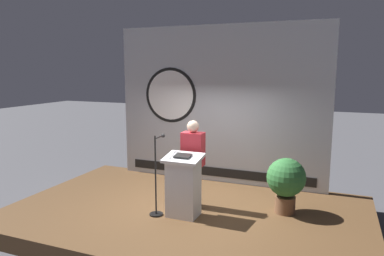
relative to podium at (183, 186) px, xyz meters
name	(u,v)px	position (x,y,z in m)	size (l,w,h in m)	color
ground_plane	(187,225)	(-0.05, 0.28, -0.84)	(40.00, 40.00, 0.00)	#4C4C51
stage_platform	(187,217)	(-0.05, 0.28, -0.69)	(6.40, 4.00, 0.30)	brown
banner_display	(217,105)	(-0.09, 2.13, 1.19)	(4.76, 0.12, 3.48)	#B2B7C1
podium	(183,186)	(0.00, 0.00, 0.00)	(0.64, 0.50, 1.11)	silver
speaker_person	(193,163)	(-0.01, 0.48, 0.28)	(0.40, 0.26, 1.62)	black
microphone_stand	(157,188)	(-0.46, -0.11, -0.06)	(0.24, 0.46, 1.41)	black
potted_plant	(286,180)	(1.62, 0.80, 0.05)	(0.68, 0.68, 0.99)	brown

